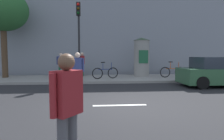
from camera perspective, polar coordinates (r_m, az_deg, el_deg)
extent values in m
plane|color=#232326|center=(6.70, 2.26, -10.15)|extent=(80.00, 80.00, 0.00)
cube|color=gray|center=(13.56, -1.41, -2.46)|extent=(36.00, 4.00, 0.15)
cube|color=silver|center=(6.70, 2.26, -10.11)|extent=(1.80, 0.16, 0.01)
cube|color=gray|center=(18.71, -2.39, 13.67)|extent=(36.00, 5.00, 9.43)
cylinder|color=black|center=(11.83, -9.47, 6.02)|extent=(0.12, 0.12, 3.77)
cube|color=black|center=(11.94, -9.68, 16.96)|extent=(0.24, 0.24, 0.75)
sphere|color=red|center=(11.87, -9.75, 18.20)|extent=(0.16, 0.16, 0.16)
sphere|color=#3C2906|center=(11.81, -9.74, 17.07)|extent=(0.16, 0.16, 0.16)
sphere|color=#07330F|center=(11.76, -9.72, 15.93)|extent=(0.16, 0.16, 0.16)
cylinder|color=gray|center=(14.33, 8.53, 3.30)|extent=(1.09, 1.09, 2.57)
cone|color=#334C33|center=(14.38, 8.59, 8.83)|extent=(1.20, 1.20, 0.20)
cube|color=#1E5938|center=(13.79, 9.06, 3.79)|extent=(0.65, 0.02, 0.90)
cylinder|color=#4C3826|center=(15.31, -28.59, 3.97)|extent=(0.38, 0.38, 3.14)
ellipsoid|color=#28602D|center=(15.60, -29.00, 14.93)|extent=(3.29, 3.29, 2.79)
cylinder|color=#724C84|center=(9.07, -9.20, -3.47)|extent=(0.14, 0.14, 0.91)
cylinder|color=#724C84|center=(9.12, -10.49, -3.45)|extent=(0.14, 0.14, 0.91)
cube|color=navy|center=(9.02, -9.91, 1.42)|extent=(0.44, 0.29, 0.64)
cylinder|color=navy|center=(8.97, -8.33, 1.43)|extent=(0.09, 0.09, 0.61)
cylinder|color=navy|center=(9.08, -11.47, 1.42)|extent=(0.09, 0.09, 0.61)
sphere|color=beige|center=(9.01, -9.94, 4.25)|extent=(0.25, 0.25, 0.25)
cube|color=maroon|center=(2.79, -12.89, -6.39)|extent=(0.43, 0.46, 0.61)
cylinder|color=maroon|center=(2.62, -16.67, -7.13)|extent=(0.09, 0.09, 0.58)
cylinder|color=maroon|center=(2.96, -9.56, -5.70)|extent=(0.09, 0.09, 0.58)
sphere|color=brown|center=(2.74, -13.04, 2.27)|extent=(0.23, 0.23, 0.23)
cylinder|color=#4C4C51|center=(13.18, -11.13, -0.77)|extent=(0.14, 0.14, 0.75)
cylinder|color=#4C4C51|center=(13.39, -11.42, -0.69)|extent=(0.14, 0.14, 0.75)
cube|color=#B78C33|center=(13.24, -11.32, 2.04)|extent=(0.40, 0.49, 0.53)
cylinder|color=#B78C33|center=(13.00, -10.95, 2.00)|extent=(0.09, 0.09, 0.51)
cylinder|color=#B78C33|center=(13.49, -11.67, 2.07)|extent=(0.09, 0.09, 0.51)
sphere|color=tan|center=(13.23, -11.34, 3.63)|extent=(0.20, 0.20, 0.20)
cylinder|color=#1E5938|center=(14.45, -14.88, -0.20)|extent=(0.14, 0.14, 0.85)
cylinder|color=#1E5938|center=(14.40, -13.99, -0.20)|extent=(0.14, 0.14, 0.85)
cube|color=navy|center=(14.39, -14.49, 2.67)|extent=(0.47, 0.26, 0.60)
cylinder|color=navy|center=(14.45, -15.55, 2.65)|extent=(0.09, 0.09, 0.57)
cylinder|color=navy|center=(14.34, -13.41, 2.68)|extent=(0.09, 0.09, 0.57)
sphere|color=beige|center=(14.39, -14.52, 4.31)|extent=(0.23, 0.23, 0.23)
cylinder|color=#1E5938|center=(14.33, -8.46, -0.10)|extent=(0.14, 0.14, 0.87)
cylinder|color=#1E5938|center=(14.57, -8.67, -0.03)|extent=(0.14, 0.14, 0.87)
cube|color=maroon|center=(14.41, -8.60, 2.88)|extent=(0.37, 0.54, 0.61)
cylinder|color=maroon|center=(14.13, -8.34, 2.85)|extent=(0.09, 0.09, 0.58)
cylinder|color=maroon|center=(14.69, -8.85, 2.90)|extent=(0.09, 0.09, 0.58)
sphere|color=beige|center=(14.41, -8.62, 4.57)|extent=(0.24, 0.24, 0.24)
torus|color=black|center=(13.95, 15.07, -0.62)|extent=(0.72, 0.07, 0.72)
torus|color=black|center=(14.33, 19.04, -0.58)|extent=(0.72, 0.07, 0.72)
cylinder|color=#D85919|center=(14.11, 17.10, 0.41)|extent=(0.95, 0.05, 0.04)
cylinder|color=#D85919|center=(14.05, 16.52, 1.22)|extent=(0.04, 0.04, 0.45)
cylinder|color=#D85919|center=(14.26, 18.69, 1.22)|extent=(0.04, 0.04, 0.50)
cube|color=black|center=(14.04, 16.54, 2.24)|extent=(0.24, 0.10, 0.06)
torus|color=black|center=(12.62, -4.21, -0.99)|extent=(0.71, 0.25, 0.72)
torus|color=black|center=(12.95, 0.26, -0.84)|extent=(0.71, 0.25, 0.72)
cylinder|color=navy|center=(12.75, -1.95, 0.20)|extent=(0.92, 0.29, 0.04)
cylinder|color=navy|center=(12.69, -2.63, 1.08)|extent=(0.04, 0.04, 0.45)
cylinder|color=navy|center=(12.88, -0.18, 1.14)|extent=(0.04, 0.04, 0.50)
cube|color=black|center=(12.68, -2.63, 2.21)|extent=(0.26, 0.16, 0.06)
cube|color=#2D5938|center=(12.15, 29.08, -1.40)|extent=(4.43, 1.81, 0.80)
cube|color=#262D38|center=(11.98, 28.32, 1.90)|extent=(2.49, 1.62, 0.59)
cylinder|color=black|center=(10.65, 24.60, -3.38)|extent=(0.64, 0.22, 0.64)
cylinder|color=black|center=(12.14, 20.72, -2.37)|extent=(0.64, 0.22, 0.64)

